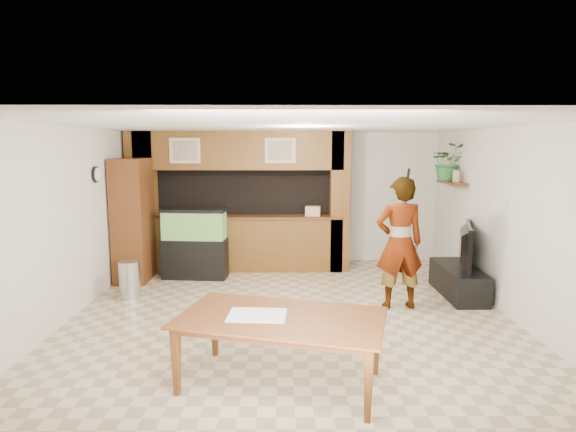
{
  "coord_description": "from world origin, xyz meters",
  "views": [
    {
      "loc": [
        -0.1,
        -6.41,
        2.35
      ],
      "look_at": [
        -0.03,
        0.6,
        1.31
      ],
      "focal_mm": 30.0,
      "sensor_mm": 36.0,
      "label": 1
    }
  ],
  "objects_px": {
    "pantry_cabinet": "(133,220)",
    "aquarium": "(195,244)",
    "television": "(460,246)",
    "person": "(399,243)",
    "dining_table": "(280,352)"
  },
  "relations": [
    {
      "from": "pantry_cabinet",
      "to": "aquarium",
      "type": "xyz_separation_m",
      "value": [
        1.04,
        0.1,
        -0.45
      ]
    },
    {
      "from": "television",
      "to": "person",
      "type": "relative_size",
      "value": 0.62
    },
    {
      "from": "person",
      "to": "dining_table",
      "type": "bearing_deg",
      "value": 48.57
    },
    {
      "from": "dining_table",
      "to": "aquarium",
      "type": "bearing_deg",
      "value": 126.5
    },
    {
      "from": "dining_table",
      "to": "television",
      "type": "bearing_deg",
      "value": 60.9
    },
    {
      "from": "pantry_cabinet",
      "to": "television",
      "type": "xyz_separation_m",
      "value": [
        5.35,
        -0.97,
        -0.26
      ]
    },
    {
      "from": "television",
      "to": "dining_table",
      "type": "relative_size",
      "value": 0.6
    },
    {
      "from": "pantry_cabinet",
      "to": "television",
      "type": "relative_size",
      "value": 1.79
    },
    {
      "from": "aquarium",
      "to": "dining_table",
      "type": "bearing_deg",
      "value": -63.62
    },
    {
      "from": "pantry_cabinet",
      "to": "person",
      "type": "relative_size",
      "value": 1.11
    },
    {
      "from": "aquarium",
      "to": "dining_table",
      "type": "height_order",
      "value": "aquarium"
    },
    {
      "from": "person",
      "to": "dining_table",
      "type": "relative_size",
      "value": 0.96
    },
    {
      "from": "pantry_cabinet",
      "to": "television",
      "type": "height_order",
      "value": "pantry_cabinet"
    },
    {
      "from": "aquarium",
      "to": "television",
      "type": "xyz_separation_m",
      "value": [
        4.31,
        -1.07,
        0.19
      ]
    },
    {
      "from": "aquarium",
      "to": "person",
      "type": "bearing_deg",
      "value": -21.41
    }
  ]
}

